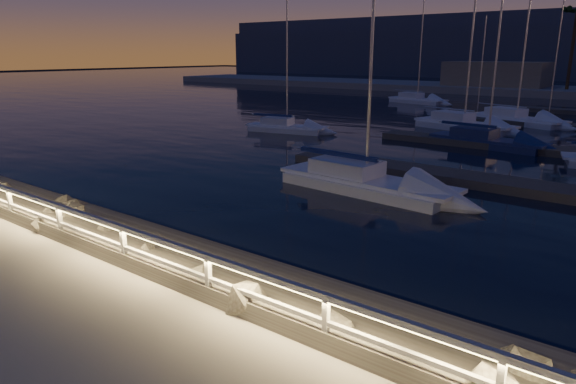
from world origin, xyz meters
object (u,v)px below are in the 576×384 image
(guard_rail, at_px, (279,292))
(sailboat_j, at_px, (514,118))
(sailboat_e, at_px, (462,124))
(sailboat_a, at_px, (285,127))
(sailboat_f, at_px, (485,140))
(sailboat_b, at_px, (362,180))
(sailboat_m, at_px, (416,99))

(guard_rail, bearing_deg, sailboat_j, 98.63)
(sailboat_e, bearing_deg, sailboat_a, -123.73)
(sailboat_e, bearing_deg, sailboat_f, -45.90)
(guard_rail, distance_m, sailboat_e, 33.68)
(guard_rail, distance_m, sailboat_f, 26.58)
(guard_rail, height_order, sailboat_a, sailboat_a)
(sailboat_b, height_order, sailboat_j, sailboat_j)
(guard_rail, xyz_separation_m, sailboat_m, (-20.13, 50.95, -0.93))
(sailboat_a, height_order, sailboat_b, sailboat_b)
(sailboat_f, bearing_deg, sailboat_j, 104.70)
(sailboat_e, relative_size, sailboat_f, 1.10)
(sailboat_m, bearing_deg, guard_rail, -55.81)
(sailboat_a, bearing_deg, sailboat_j, 38.39)
(sailboat_m, bearing_deg, sailboat_e, -44.10)
(sailboat_a, distance_m, sailboat_e, 13.73)
(guard_rail, relative_size, sailboat_b, 3.22)
(sailboat_e, bearing_deg, guard_rail, -62.42)
(sailboat_b, bearing_deg, sailboat_j, 95.85)
(guard_rail, bearing_deg, sailboat_a, 127.96)
(sailboat_e, height_order, sailboat_j, sailboat_j)
(sailboat_e, bearing_deg, sailboat_j, 83.50)
(sailboat_b, bearing_deg, sailboat_e, 102.53)
(sailboat_f, distance_m, sailboat_m, 29.36)
(sailboat_j, relative_size, sailboat_m, 1.12)
(sailboat_b, xyz_separation_m, sailboat_m, (-15.05, 38.93, -0.00))
(guard_rail, height_order, sailboat_m, sailboat_m)
(sailboat_e, xyz_separation_m, sailboat_f, (3.81, -6.46, -0.05))
(sailboat_b, bearing_deg, sailboat_a, 143.32)
(guard_rail, height_order, sailboat_f, sailboat_f)
(sailboat_b, bearing_deg, sailboat_m, 115.26)
(sailboat_e, bearing_deg, sailboat_m, 136.87)
(guard_rail, distance_m, sailboat_j, 39.26)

